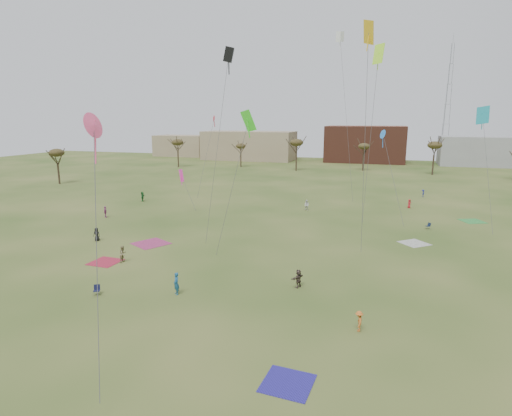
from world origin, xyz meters
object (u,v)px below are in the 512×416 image
(camp_chair_right, at_px, (428,227))
(radio_tower, at_px, (447,104))
(camp_chair_left, at_px, (97,292))
(flyer_near_right, at_px, (176,284))

(camp_chair_right, bearing_deg, radio_tower, 132.11)
(camp_chair_left, relative_size, camp_chair_right, 1.00)
(camp_chair_left, bearing_deg, flyer_near_right, -8.44)
(camp_chair_left, distance_m, camp_chair_right, 42.33)
(flyer_near_right, distance_m, radio_tower, 129.56)
(camp_chair_left, height_order, camp_chair_right, same)
(flyer_near_right, xyz_separation_m, radio_tower, (33.65, 123.78, 18.26))
(radio_tower, bearing_deg, flyer_near_right, -105.21)
(flyer_near_right, bearing_deg, camp_chair_left, -117.25)
(camp_chair_right, distance_m, radio_tower, 97.11)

